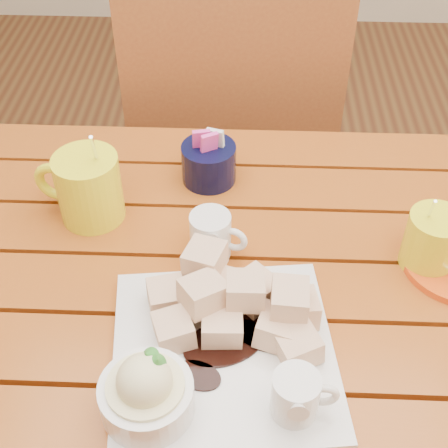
{
  "coord_description": "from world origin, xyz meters",
  "views": [
    {
      "loc": [
        0.01,
        -0.6,
        1.43
      ],
      "look_at": [
        -0.02,
        0.06,
        0.82
      ],
      "focal_mm": 50.0,
      "sensor_mm": 36.0,
      "label": 1
    }
  ],
  "objects_px": {
    "coffee_mug_right": "(434,240)",
    "chair_far": "(229,143)",
    "coffee_mug_left": "(87,187)",
    "table": "(235,332)",
    "dessert_plate": "(212,349)"
  },
  "relations": [
    {
      "from": "table",
      "to": "coffee_mug_left",
      "type": "bearing_deg",
      "value": 148.55
    },
    {
      "from": "table",
      "to": "coffee_mug_left",
      "type": "distance_m",
      "value": 0.32
    },
    {
      "from": "chair_far",
      "to": "coffee_mug_right",
      "type": "bearing_deg",
      "value": 111.4
    },
    {
      "from": "coffee_mug_left",
      "to": "coffee_mug_right",
      "type": "xyz_separation_m",
      "value": [
        0.52,
        -0.08,
        -0.01
      ]
    },
    {
      "from": "coffee_mug_left",
      "to": "coffee_mug_right",
      "type": "height_order",
      "value": "coffee_mug_left"
    },
    {
      "from": "table",
      "to": "coffee_mug_left",
      "type": "height_order",
      "value": "coffee_mug_left"
    },
    {
      "from": "coffee_mug_right",
      "to": "chair_far",
      "type": "height_order",
      "value": "chair_far"
    },
    {
      "from": "table",
      "to": "chair_far",
      "type": "distance_m",
      "value": 0.65
    },
    {
      "from": "coffee_mug_right",
      "to": "chair_far",
      "type": "bearing_deg",
      "value": 107.36
    },
    {
      "from": "table",
      "to": "dessert_plate",
      "type": "xyz_separation_m",
      "value": [
        -0.03,
        -0.14,
        0.14
      ]
    },
    {
      "from": "dessert_plate",
      "to": "coffee_mug_right",
      "type": "bearing_deg",
      "value": 32.15
    },
    {
      "from": "coffee_mug_right",
      "to": "chair_far",
      "type": "distance_m",
      "value": 0.71
    },
    {
      "from": "coffee_mug_right",
      "to": "dessert_plate",
      "type": "bearing_deg",
      "value": -159.04
    },
    {
      "from": "chair_far",
      "to": "coffee_mug_left",
      "type": "bearing_deg",
      "value": 60.49
    },
    {
      "from": "dessert_plate",
      "to": "coffee_mug_right",
      "type": "xyz_separation_m",
      "value": [
        0.31,
        0.2,
        0.01
      ]
    }
  ]
}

